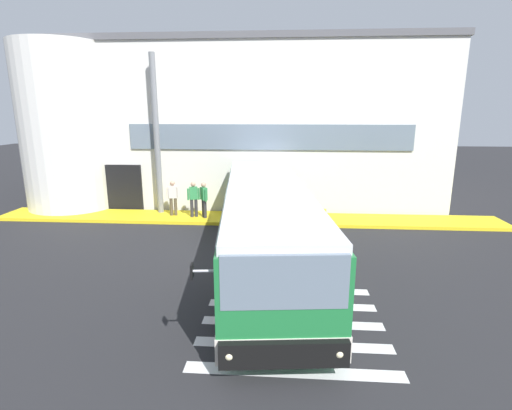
% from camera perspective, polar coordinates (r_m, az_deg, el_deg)
% --- Properties ---
extents(ground_plane, '(80.00, 90.00, 0.02)m').
position_cam_1_polar(ground_plane, '(13.77, -3.42, -7.77)').
color(ground_plane, '#232326').
rests_on(ground_plane, ground).
extents(bay_paint_stripes, '(4.40, 3.96, 0.01)m').
position_cam_1_polar(bay_paint_stripes, '(9.88, 5.34, -16.98)').
color(bay_paint_stripes, silver).
rests_on(bay_paint_stripes, ground).
extents(terminal_building, '(21.34, 13.80, 8.52)m').
position_cam_1_polar(terminal_building, '(24.41, -1.60, 11.94)').
color(terminal_building, silver).
rests_on(terminal_building, ground).
extents(boarding_curb, '(23.54, 2.00, 0.15)m').
position_cam_1_polar(boarding_curb, '(18.26, -1.48, -1.99)').
color(boarding_curb, yellow).
rests_on(boarding_curb, ground).
extents(entry_support_column, '(0.28, 0.28, 7.44)m').
position_cam_1_polar(entry_support_column, '(19.09, -14.46, 9.85)').
color(entry_support_column, slate).
rests_on(entry_support_column, boarding_curb).
extents(bus_main_foreground, '(3.84, 12.40, 2.70)m').
position_cam_1_polar(bus_main_foreground, '(12.94, 1.42, -2.87)').
color(bus_main_foreground, '#1E7238').
rests_on(bus_main_foreground, ground).
extents(passenger_near_column, '(0.59, 0.27, 1.68)m').
position_cam_1_polar(passenger_near_column, '(18.72, -12.15, 1.26)').
color(passenger_near_column, '#4C4233').
rests_on(passenger_near_column, boarding_curb).
extents(passenger_by_doorway, '(0.57, 0.33, 1.68)m').
position_cam_1_polar(passenger_by_doorway, '(18.29, -9.19, 1.10)').
color(passenger_by_doorway, '#2D2D33').
rests_on(passenger_by_doorway, boarding_curb).
extents(passenger_at_curb_edge, '(0.39, 0.51, 1.68)m').
position_cam_1_polar(passenger_at_curb_edge, '(18.10, -7.69, 1.02)').
color(passenger_at_curb_edge, '#2D2D33').
rests_on(passenger_at_curb_edge, boarding_curb).
extents(safety_bollard_yellow, '(0.18, 0.18, 0.90)m').
position_cam_1_polar(safety_bollard_yellow, '(17.02, 9.98, -2.08)').
color(safety_bollard_yellow, yellow).
rests_on(safety_bollard_yellow, ground).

